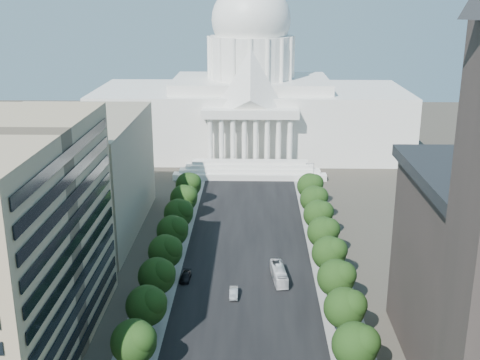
{
  "coord_description": "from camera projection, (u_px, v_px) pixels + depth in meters",
  "views": [
    {
      "loc": [
        1.44,
        -49.28,
        60.66
      ],
      "look_at": [
        -1.87,
        87.96,
        17.83
      ],
      "focal_mm": 45.0,
      "sensor_mm": 36.0,
      "label": 1
    }
  ],
  "objects": [
    {
      "name": "tree_r_i",
      "position": [
        315.0,
        198.0,
        165.67
      ],
      "size": [
        7.79,
        7.6,
        9.97
      ],
      "color": "#33261C",
      "rests_on": "ground"
    },
    {
      "name": "city_bus",
      "position": [
        279.0,
        274.0,
        132.27
      ],
      "size": [
        3.73,
        11.13,
        3.04
      ],
      "primitive_type": "imported",
      "rotation": [
        0.0,
        0.0,
        0.11
      ],
      "color": "white",
      "rests_on": "ground"
    },
    {
      "name": "tree_l_e",
      "position": [
        158.0,
        275.0,
        120.69
      ],
      "size": [
        7.79,
        7.6,
        9.97
      ],
      "color": "#33261C",
      "rests_on": "ground"
    },
    {
      "name": "tree_l_i",
      "position": [
        185.0,
        197.0,
        166.5
      ],
      "size": [
        7.79,
        7.6,
        9.97
      ],
      "color": "#33261C",
      "rests_on": "ground"
    },
    {
      "name": "tree_l_g",
      "position": [
        174.0,
        230.0,
        143.59
      ],
      "size": [
        7.79,
        7.6,
        9.97
      ],
      "color": "#33261C",
      "rests_on": "ground"
    },
    {
      "name": "office_block_left_far",
      "position": [
        65.0,
        175.0,
        157.2
      ],
      "size": [
        38.0,
        52.0,
        30.0
      ],
      "primitive_type": "cube",
      "color": "gray",
      "rests_on": "ground"
    },
    {
      "name": "tree_r_c",
      "position": [
        357.0,
        344.0,
        96.95
      ],
      "size": [
        7.79,
        7.6,
        9.97
      ],
      "color": "#33261C",
      "rests_on": "ground"
    },
    {
      "name": "car_dark_b",
      "position": [
        185.0,
        277.0,
        132.49
      ],
      "size": [
        2.46,
        5.42,
        1.54
      ],
      "primitive_type": "imported",
      "rotation": [
        0.0,
        0.0,
        -0.06
      ],
      "color": "black",
      "rests_on": "ground"
    },
    {
      "name": "tree_l_c",
      "position": [
        135.0,
        341.0,
        97.78
      ],
      "size": [
        7.79,
        7.6,
        9.97
      ],
      "color": "#33261C",
      "rests_on": "ground"
    },
    {
      "name": "streetlight_f",
      "position": [
        312.0,
        173.0,
        191.77
      ],
      "size": [
        2.61,
        0.44,
        9.0
      ],
      "color": "gray",
      "rests_on": "ground"
    },
    {
      "name": "tree_r_f",
      "position": [
        331.0,
        252.0,
        131.31
      ],
      "size": [
        7.79,
        7.6,
        9.97
      ],
      "color": "#33261C",
      "rests_on": "ground"
    },
    {
      "name": "streetlight_b",
      "position": [
        368.0,
        351.0,
        96.34
      ],
      "size": [
        2.61,
        0.44,
        9.0
      ],
      "color": "gray",
      "rests_on": "ground"
    },
    {
      "name": "tree_r_d",
      "position": [
        346.0,
        307.0,
        108.41
      ],
      "size": [
        7.79,
        7.6,
        9.97
      ],
      "color": "#33261C",
      "rests_on": "ground"
    },
    {
      "name": "sidewalk_right",
      "position": [
        323.0,
        246.0,
        150.58
      ],
      "size": [
        8.0,
        260.0,
        0.02
      ],
      "primitive_type": "cube",
      "color": "gray",
      "rests_on": "ground"
    },
    {
      "name": "capitol",
      "position": [
        251.0,
        101.0,
        235.62
      ],
      "size": [
        120.0,
        56.0,
        73.0
      ],
      "color": "white",
      "rests_on": "ground"
    },
    {
      "name": "tree_l_f",
      "position": [
        167.0,
        251.0,
        132.14
      ],
      "size": [
        7.79,
        7.6,
        9.97
      ],
      "color": "#33261C",
      "rests_on": "ground"
    },
    {
      "name": "road_asphalt",
      "position": [
        248.0,
        245.0,
        151.02
      ],
      "size": [
        30.0,
        260.0,
        0.01
      ],
      "primitive_type": "cube",
      "color": "black",
      "rests_on": "ground"
    },
    {
      "name": "tree_r_j",
      "position": [
        311.0,
        185.0,
        177.12
      ],
      "size": [
        7.79,
        7.6,
        9.97
      ],
      "color": "#33261C",
      "rests_on": "ground"
    },
    {
      "name": "tree_r_g",
      "position": [
        324.0,
        231.0,
        142.76
      ],
      "size": [
        7.79,
        7.6,
        9.97
      ],
      "color": "#33261C",
      "rests_on": "ground"
    },
    {
      "name": "tree_l_h",
      "position": [
        180.0,
        213.0,
        155.04
      ],
      "size": [
        7.79,
        7.6,
        9.97
      ],
      "color": "#33261C",
      "rests_on": "ground"
    },
    {
      "name": "tree_l_j",
      "position": [
        189.0,
        184.0,
        177.95
      ],
      "size": [
        7.79,
        7.6,
        9.97
      ],
      "color": "#33261C",
      "rests_on": "ground"
    },
    {
      "name": "tree_l_d",
      "position": [
        148.0,
        305.0,
        109.24
      ],
      "size": [
        7.79,
        7.6,
        9.97
      ],
      "color": "#33261C",
      "rests_on": "ground"
    },
    {
      "name": "tree_r_e",
      "position": [
        338.0,
        277.0,
        119.86
      ],
      "size": [
        7.79,
        7.6,
        9.97
      ],
      "color": "#33261C",
      "rests_on": "ground"
    },
    {
      "name": "streetlight_d",
      "position": [
        330.0,
        232.0,
        144.05
      ],
      "size": [
        2.61,
        0.44,
        9.0
      ],
      "color": "gray",
      "rests_on": "ground"
    },
    {
      "name": "sidewalk_left",
      "position": [
        172.0,
        245.0,
        151.46
      ],
      "size": [
        8.0,
        260.0,
        0.02
      ],
      "primitive_type": "cube",
      "color": "gray",
      "rests_on": "ground"
    },
    {
      "name": "car_silver",
      "position": [
        234.0,
        293.0,
        125.28
      ],
      "size": [
        1.79,
        5.04,
        1.65
      ],
      "primitive_type": "imported",
      "rotation": [
        0.0,
        0.0,
        0.01
      ],
      "color": "#9C9FA3",
      "rests_on": "ground"
    },
    {
      "name": "tree_r_h",
      "position": [
        319.0,
        214.0,
        154.21
      ],
      "size": [
        7.79,
        7.6,
        9.97
      ],
      "color": "#33261C",
      "rests_on": "ground"
    },
    {
      "name": "streetlight_e",
      "position": [
        320.0,
        198.0,
        167.91
      ],
      "size": [
        2.61,
        0.44,
        9.0
      ],
      "color": "gray",
      "rests_on": "ground"
    },
    {
      "name": "streetlight_c",
      "position": [
        345.0,
        280.0,
        120.2
      ],
      "size": [
        2.61,
        0.44,
        9.0
      ],
      "color": "gray",
      "rests_on": "ground"
    }
  ]
}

